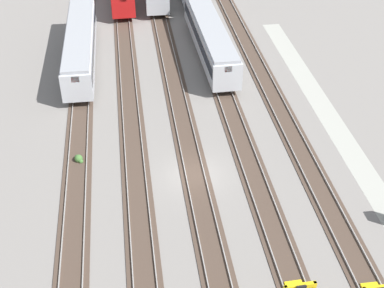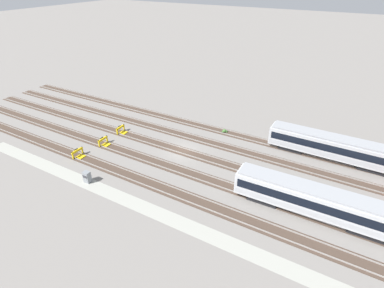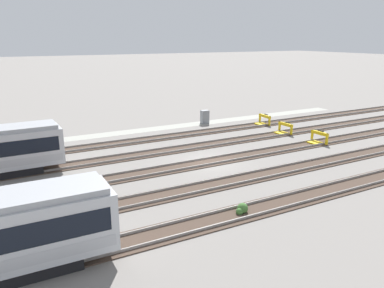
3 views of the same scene
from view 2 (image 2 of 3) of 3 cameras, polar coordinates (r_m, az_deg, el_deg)
name	(u,v)px [view 2 (image 2 of 3)]	position (r m, az deg, el deg)	size (l,w,h in m)	color
ground_plane	(183,151)	(46.34, -1.77, -1.41)	(400.00, 400.00, 0.00)	gray
service_walkway	(127,200)	(37.98, -12.24, -10.43)	(54.00, 2.00, 0.01)	#9E9E93
rail_track_nearest	(147,182)	(40.28, -8.50, -7.22)	(90.00, 2.23, 0.21)	#47382D
rail_track_near_inner	(166,165)	(43.17, -4.88, -4.09)	(90.00, 2.24, 0.21)	#47382D
rail_track_middle	(183,151)	(46.32, -1.77, -1.37)	(90.00, 2.24, 0.21)	#47382D
rail_track_far_inner	(197,139)	(49.68, 0.93, 1.01)	(90.00, 2.23, 0.21)	#47382D
rail_track_farthest	(209,128)	(53.21, 3.29, 3.07)	(90.00, 2.23, 0.21)	#47382D
subway_car_front_row_left_inner	(314,201)	(36.64, 22.26, -9.94)	(18.05, 3.19, 3.70)	#B7BABF
subway_car_front_row_rightmost	(332,147)	(48.08, 25.08, -0.47)	(18.02, 2.97, 3.70)	#B7BABF
bumper_stop_nearest_track	(79,154)	(47.86, -20.76, -1.76)	(1.35, 2.00, 1.22)	gold
bumper_stop_near_inner_track	(104,142)	(49.80, -16.36, 0.36)	(1.37, 2.01, 1.22)	gold
bumper_stop_middle_track	(122,130)	(52.76, -13.24, 2.58)	(1.38, 2.01, 1.22)	gold
electrical_cabinet	(87,177)	(41.84, -19.36, -5.95)	(0.90, 0.73, 1.60)	gray
weed_clump	(225,131)	(51.93, 6.25, 2.45)	(0.92, 0.70, 0.64)	#427033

